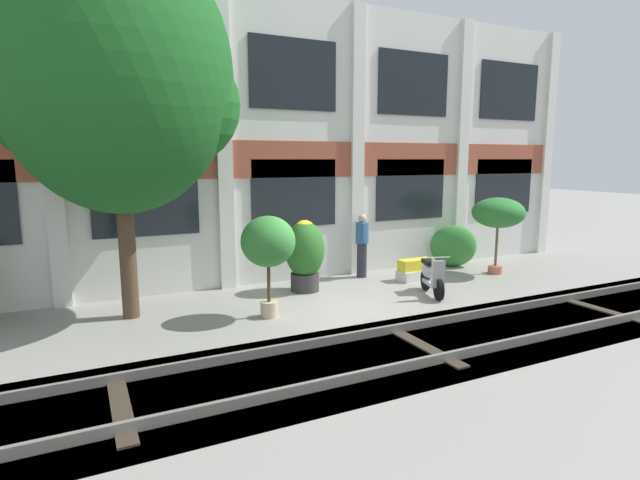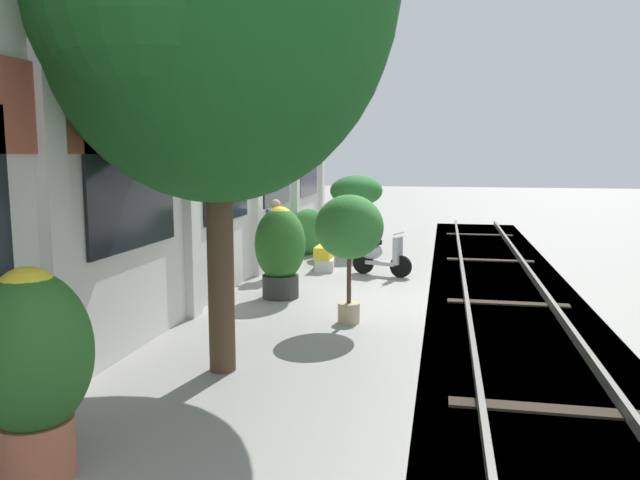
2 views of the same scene
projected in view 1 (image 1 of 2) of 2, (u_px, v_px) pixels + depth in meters
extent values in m
plane|color=gray|center=(345.00, 307.00, 10.62)|extent=(80.00, 80.00, 0.00)
cube|color=silver|center=(290.00, 143.00, 12.65)|extent=(17.93, 0.50, 7.03)
cube|color=#9E4C38|center=(294.00, 159.00, 12.48)|extent=(17.93, 0.06, 0.90)
cube|color=silver|center=(49.00, 139.00, 10.04)|extent=(0.36, 0.16, 7.03)
cube|color=silver|center=(224.00, 141.00, 11.59)|extent=(0.36, 0.16, 7.03)
cube|color=silver|center=(357.00, 143.00, 13.15)|extent=(0.36, 0.16, 7.03)
cube|color=silver|center=(462.00, 145.00, 14.71)|extent=(0.36, 0.16, 7.03)
cube|color=silver|center=(547.00, 146.00, 16.26)|extent=(0.36, 0.16, 7.03)
cube|color=black|center=(146.00, 198.00, 11.05)|extent=(2.30, 0.04, 1.70)
cube|color=black|center=(295.00, 193.00, 12.60)|extent=(2.30, 0.04, 1.70)
cube|color=black|center=(411.00, 189.00, 14.16)|extent=(2.30, 0.04, 1.70)
cube|color=black|center=(504.00, 186.00, 15.72)|extent=(2.30, 0.04, 1.70)
cube|color=black|center=(138.00, 62.00, 10.58)|extent=(2.30, 0.04, 1.70)
cube|color=black|center=(294.00, 74.00, 12.14)|extent=(2.30, 0.04, 1.70)
cube|color=black|center=(414.00, 84.00, 13.69)|extent=(2.30, 0.04, 1.70)
cube|color=black|center=(509.00, 91.00, 15.25)|extent=(2.30, 0.04, 1.70)
cube|color=#423F3A|center=(417.00, 354.00, 8.40)|extent=(25.93, 2.80, 0.28)
cube|color=slate|center=(446.00, 357.00, 7.72)|extent=(25.93, 0.07, 0.15)
cube|color=slate|center=(393.00, 329.00, 9.00)|extent=(25.93, 0.07, 0.15)
cube|color=#382D23|center=(120.00, 405.00, 6.35)|extent=(0.24, 2.10, 0.03)
cube|color=#382D23|center=(421.00, 345.00, 8.40)|extent=(0.24, 2.10, 0.03)
cube|color=#382D23|center=(599.00, 309.00, 10.40)|extent=(0.24, 2.10, 0.03)
cylinder|color=#4C3826|center=(127.00, 237.00, 9.67)|extent=(0.32, 0.32, 3.24)
ellipsoid|color=#19561E|center=(116.00, 73.00, 9.17)|extent=(4.27, 4.27, 5.20)
sphere|color=#19561E|center=(54.00, 101.00, 8.97)|extent=(2.35, 2.35, 2.35)
sphere|color=#19561E|center=(179.00, 104.00, 9.54)|extent=(2.35, 2.35, 2.35)
cube|color=beige|center=(416.00, 275.00, 12.98)|extent=(1.07, 0.54, 0.26)
cube|color=yellow|center=(416.00, 264.00, 12.94)|extent=(0.93, 0.37, 0.28)
cylinder|color=#B76647|center=(495.00, 270.00, 13.69)|extent=(0.38, 0.38, 0.21)
cylinder|color=brown|center=(497.00, 242.00, 13.57)|extent=(0.07, 0.07, 1.30)
ellipsoid|color=#2D7A33|center=(498.00, 213.00, 13.44)|extent=(1.39, 1.39, 0.82)
cylinder|color=#333333|center=(305.00, 282.00, 11.87)|extent=(0.68, 0.68, 0.43)
ellipsoid|color=#286023|center=(305.00, 249.00, 11.75)|extent=(0.94, 0.94, 1.35)
sphere|color=yellow|center=(305.00, 231.00, 11.68)|extent=(0.51, 0.51, 0.51)
cylinder|color=tan|center=(269.00, 309.00, 9.91)|extent=(0.35, 0.35, 0.32)
cylinder|color=#4C3826|center=(269.00, 277.00, 9.81)|extent=(0.07, 0.07, 1.01)
ellipsoid|color=#388438|center=(268.00, 241.00, 9.69)|extent=(1.07, 1.07, 1.00)
cylinder|color=black|center=(439.00, 290.00, 11.06)|extent=(0.24, 0.48, 0.48)
cylinder|color=black|center=(425.00, 280.00, 11.94)|extent=(0.24, 0.48, 0.48)
cube|color=#B2B2B7|center=(432.00, 283.00, 11.50)|extent=(0.45, 0.72, 0.08)
ellipsoid|color=#B2B2B7|center=(428.00, 270.00, 11.72)|extent=(0.43, 0.61, 0.36)
cube|color=black|center=(429.00, 262.00, 11.69)|extent=(0.35, 0.49, 0.10)
cube|color=#B2B2B7|center=(438.00, 274.00, 11.08)|extent=(0.30, 0.20, 0.60)
cylinder|color=#B7B7BF|center=(439.00, 257.00, 11.00)|extent=(0.48, 0.19, 0.03)
cylinder|color=#282833|center=(362.00, 260.00, 13.22)|extent=(0.26, 0.26, 0.92)
cylinder|color=#33598C|center=(362.00, 233.00, 13.10)|extent=(0.34, 0.34, 0.54)
sphere|color=tan|center=(362.00, 218.00, 13.04)|extent=(0.22, 0.22, 0.22)
cylinder|color=#33598C|center=(363.00, 233.00, 12.88)|extent=(0.09, 0.09, 0.49)
cylinder|color=#33598C|center=(361.00, 231.00, 13.31)|extent=(0.09, 0.09, 0.49)
ellipsoid|color=#388438|center=(453.00, 246.00, 14.50)|extent=(1.50, 1.30, 1.21)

